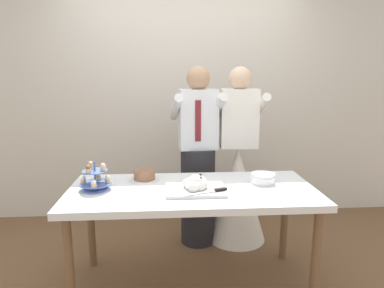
# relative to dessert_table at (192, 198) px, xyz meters

# --- Properties ---
(ground_plane) EXTENTS (8.00, 8.00, 0.00)m
(ground_plane) POSITION_rel_dessert_table_xyz_m (0.00, 0.00, -0.70)
(ground_plane) COLOR brown
(rear_wall) EXTENTS (5.20, 0.10, 2.90)m
(rear_wall) POSITION_rel_dessert_table_xyz_m (0.00, 1.44, 0.75)
(rear_wall) COLOR beige
(rear_wall) RESTS_ON ground_plane
(dessert_table) EXTENTS (1.80, 0.80, 0.78)m
(dessert_table) POSITION_rel_dessert_table_xyz_m (0.00, 0.00, 0.00)
(dessert_table) COLOR silver
(dessert_table) RESTS_ON ground_plane
(cupcake_stand) EXTENTS (0.23, 0.23, 0.21)m
(cupcake_stand) POSITION_rel_dessert_table_xyz_m (-0.70, 0.02, 0.15)
(cupcake_stand) COLOR #4C66B2
(cupcake_stand) RESTS_ON dessert_table
(main_cake_tray) EXTENTS (0.43, 0.32, 0.12)m
(main_cake_tray) POSITION_rel_dessert_table_xyz_m (0.02, -0.07, 0.11)
(main_cake_tray) COLOR silver
(main_cake_tray) RESTS_ON dessert_table
(plate_stack) EXTENTS (0.18, 0.19, 0.08)m
(plate_stack) POSITION_rel_dessert_table_xyz_m (0.55, 0.09, 0.11)
(plate_stack) COLOR white
(plate_stack) RESTS_ON dessert_table
(round_cake) EXTENTS (0.24, 0.24, 0.08)m
(round_cake) POSITION_rel_dessert_table_xyz_m (-0.36, 0.22, 0.11)
(round_cake) COLOR white
(round_cake) RESTS_ON dessert_table
(person_groom) EXTENTS (0.50, 0.52, 1.66)m
(person_groom) POSITION_rel_dessert_table_xyz_m (0.10, 0.69, 0.05)
(person_groom) COLOR #232328
(person_groom) RESTS_ON ground_plane
(person_bride) EXTENTS (0.56, 0.56, 1.66)m
(person_bride) POSITION_rel_dessert_table_xyz_m (0.48, 0.72, -0.12)
(person_bride) COLOR white
(person_bride) RESTS_ON ground_plane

